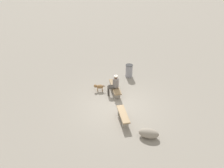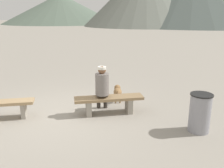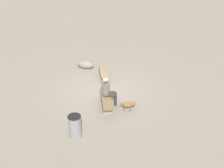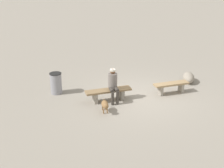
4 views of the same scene
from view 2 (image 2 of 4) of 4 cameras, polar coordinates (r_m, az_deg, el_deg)
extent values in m
cube|color=gray|center=(6.68, -12.46, -7.41)|extent=(210.00, 210.00, 0.06)
cube|color=gray|center=(6.72, -20.11, -5.80)|extent=(0.14, 0.32, 0.40)
cube|color=#A3845B|center=(6.75, -24.36, -4.04)|extent=(1.53, 0.50, 0.08)
cube|color=gray|center=(6.49, -5.56, -5.60)|extent=(0.17, 0.40, 0.40)
cube|color=gray|center=(6.65, 3.99, -4.99)|extent=(0.17, 0.40, 0.40)
cube|color=#8C704C|center=(6.47, -0.73, -3.35)|extent=(1.87, 0.57, 0.07)
cylinder|color=slate|center=(6.32, -2.34, -0.04)|extent=(0.36, 0.36, 0.57)
sphere|color=brown|center=(6.22, -2.38, 3.31)|extent=(0.21, 0.21, 0.21)
cylinder|color=silver|center=(6.21, -2.39, 3.81)|extent=(0.22, 0.22, 0.07)
cylinder|color=#38332D|center=(6.62, -1.51, -1.88)|extent=(0.16, 0.44, 0.15)
cylinder|color=#38332D|center=(6.91, -1.56, -3.48)|extent=(0.11, 0.11, 0.55)
cylinder|color=#38332D|center=(6.61, -3.22, -1.91)|extent=(0.16, 0.44, 0.15)
cylinder|color=#38332D|center=(6.91, -3.20, -3.51)|extent=(0.11, 0.11, 0.55)
ellipsoid|color=olive|center=(7.40, 1.34, -1.92)|extent=(0.29, 0.48, 0.25)
sphere|color=olive|center=(7.65, 1.28, -0.91)|extent=(0.20, 0.20, 0.20)
cylinder|color=olive|center=(7.61, 0.78, -3.10)|extent=(0.04, 0.04, 0.18)
cylinder|color=olive|center=(7.61, 1.81, -3.09)|extent=(0.04, 0.04, 0.18)
cylinder|color=olive|center=(7.33, 0.83, -3.85)|extent=(0.04, 0.04, 0.18)
cylinder|color=olive|center=(7.34, 1.90, -3.85)|extent=(0.04, 0.04, 0.18)
cylinder|color=olive|center=(7.14, 1.41, -2.30)|extent=(0.04, 0.12, 0.15)
cylinder|color=gray|center=(5.86, 20.03, -6.56)|extent=(0.47, 0.47, 0.87)
cylinder|color=black|center=(5.71, 20.46, -2.38)|extent=(0.50, 0.50, 0.03)
cone|color=#4C5651|center=(65.75, 13.16, 18.80)|extent=(30.35, 30.35, 12.03)
cone|color=#566656|center=(71.68, -12.01, 16.98)|extent=(31.80, 31.80, 7.94)
camera|label=1|loc=(14.73, -68.50, 27.56)|focal=37.07mm
camera|label=3|loc=(13.08, 61.98, 27.43)|focal=44.27mm
camera|label=4|loc=(16.92, 4.71, 24.32)|focal=47.20mm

